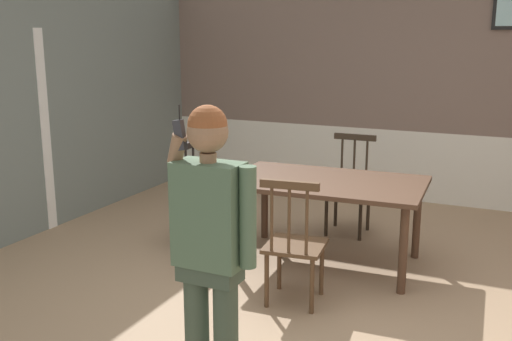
{
  "coord_description": "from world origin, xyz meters",
  "views": [
    {
      "loc": [
        1.42,
        -4.26,
        2.04
      ],
      "look_at": [
        -0.12,
        -0.91,
        1.19
      ],
      "focal_mm": 41.77,
      "sensor_mm": 36.0,
      "label": 1
    }
  ],
  "objects_px": {
    "dining_table": "(326,189)",
    "chair_near_window": "(202,198)",
    "chair_at_table_head": "(349,189)",
    "person_figure": "(211,238)",
    "chair_by_doorway": "(294,244)"
  },
  "relations": [
    {
      "from": "chair_by_doorway",
      "to": "person_figure",
      "type": "height_order",
      "value": "person_figure"
    },
    {
      "from": "chair_at_table_head",
      "to": "chair_near_window",
      "type": "bearing_deg",
      "value": 37.59
    },
    {
      "from": "dining_table",
      "to": "chair_by_doorway",
      "type": "bearing_deg",
      "value": -87.11
    },
    {
      "from": "chair_by_doorway",
      "to": "person_figure",
      "type": "distance_m",
      "value": 1.43
    },
    {
      "from": "chair_by_doorway",
      "to": "chair_near_window",
      "type": "bearing_deg",
      "value": 139.76
    },
    {
      "from": "dining_table",
      "to": "chair_near_window",
      "type": "bearing_deg",
      "value": -177.36
    },
    {
      "from": "dining_table",
      "to": "chair_at_table_head",
      "type": "distance_m",
      "value": 0.94
    },
    {
      "from": "chair_near_window",
      "to": "chair_by_doorway",
      "type": "height_order",
      "value": "chair_by_doorway"
    },
    {
      "from": "chair_by_doorway",
      "to": "chair_at_table_head",
      "type": "bearing_deg",
      "value": 86.09
    },
    {
      "from": "dining_table",
      "to": "chair_by_doorway",
      "type": "height_order",
      "value": "chair_by_doorway"
    },
    {
      "from": "chair_near_window",
      "to": "chair_by_doorway",
      "type": "relative_size",
      "value": 0.99
    },
    {
      "from": "chair_near_window",
      "to": "chair_by_doorway",
      "type": "distance_m",
      "value": 1.55
    },
    {
      "from": "chair_near_window",
      "to": "chair_at_table_head",
      "type": "relative_size",
      "value": 0.99
    },
    {
      "from": "dining_table",
      "to": "person_figure",
      "type": "relative_size",
      "value": 1.04
    },
    {
      "from": "person_figure",
      "to": "dining_table",
      "type": "bearing_deg",
      "value": -87.33
    }
  ]
}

